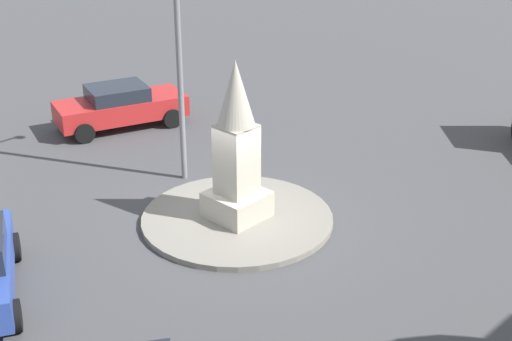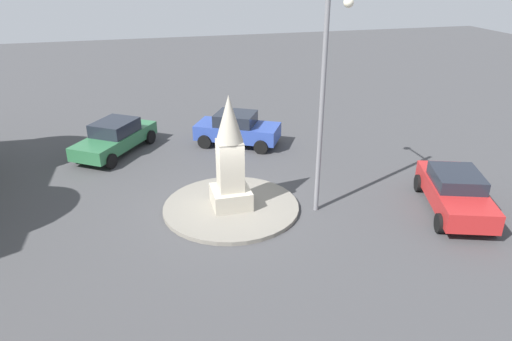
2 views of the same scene
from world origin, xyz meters
name	(u,v)px [view 2 (image 2 of 2)]	position (x,y,z in m)	size (l,w,h in m)	color
ground_plane	(231,209)	(0.00, 0.00, 0.00)	(80.00, 80.00, 0.00)	#424244
traffic_island	(231,207)	(0.00, 0.00, 0.07)	(4.77, 4.77, 0.14)	gray
monument	(230,159)	(0.00, 0.00, 1.91)	(1.31, 1.31, 3.98)	#B2AA99
streetlamp	(323,82)	(0.80, 2.88, 4.56)	(3.08, 0.28, 7.52)	slate
car_blue_waiting	(237,129)	(-6.10, 1.59, 0.79)	(3.33, 4.17, 1.54)	#2D479E
car_green_approaching	(115,137)	(-6.51, -3.94, 0.74)	(4.59, 3.88, 1.47)	#2D6B42
car_red_passing	(455,191)	(2.06, 7.47, 0.75)	(4.55, 2.98, 1.44)	#B22323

